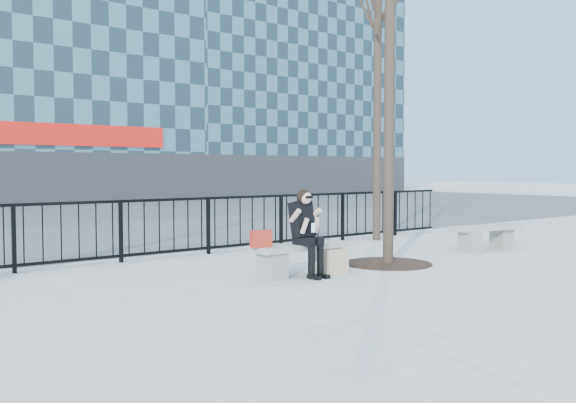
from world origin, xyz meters
TOP-DOWN VIEW (x-y plane):
  - ground at (0.00, 0.00)m, footprint 120.00×120.00m
  - street_surface at (0.00, 15.00)m, footprint 60.00×23.00m
  - railing at (0.00, 3.00)m, footprint 14.00×0.06m
  - building_right at (20.00, 27.00)m, footprint 16.20×10.20m
  - tree_right at (4.50, 2.60)m, footprint 2.80×2.80m
  - tree_grate at (1.90, -0.10)m, footprint 1.50×1.50m
  - bench_main at (0.00, 0.00)m, footprint 1.65×0.46m
  - bench_second at (4.99, 0.01)m, footprint 1.65×0.46m
  - seated_woman at (0.00, -0.16)m, footprint 0.50×0.64m
  - handbag at (-0.75, 0.02)m, footprint 0.33×0.22m
  - shopping_bag at (0.49, -0.28)m, footprint 0.42×0.18m

SIDE VIEW (x-z plane):
  - ground at x=0.00m, z-range 0.00..0.00m
  - street_surface at x=0.00m, z-range 0.00..0.01m
  - tree_grate at x=1.90m, z-range 0.00..0.02m
  - shopping_bag at x=0.49m, z-range 0.00..0.38m
  - bench_main at x=0.00m, z-range 0.06..0.55m
  - bench_second at x=4.99m, z-range 0.06..0.55m
  - railing at x=0.00m, z-range 0.00..1.11m
  - handbag at x=-0.75m, z-range 0.49..0.74m
  - seated_woman at x=0.00m, z-range 0.00..1.34m
  - tree_right at x=4.50m, z-range 1.74..8.74m
  - building_right at x=20.00m, z-range 0.00..20.60m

